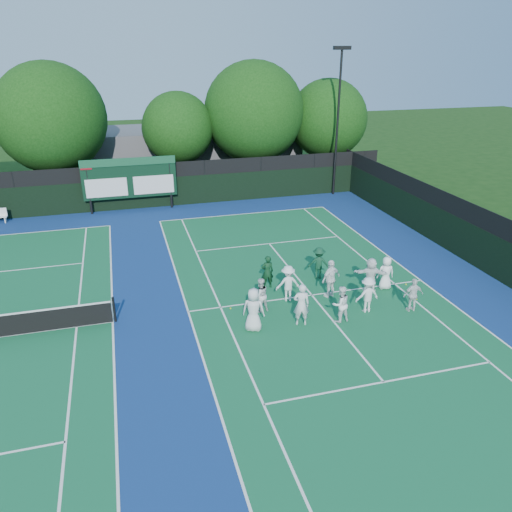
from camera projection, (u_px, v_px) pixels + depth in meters
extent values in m
plane|color=#15340E|center=(320.00, 306.00, 21.15)|extent=(120.00, 120.00, 0.00)
cube|color=navy|center=(176.00, 313.00, 20.54)|extent=(34.00, 32.00, 0.01)
cube|color=#125B33|center=(312.00, 295.00, 22.03)|extent=(10.97, 23.77, 0.00)
cube|color=white|center=(245.00, 214.00, 32.56)|extent=(10.97, 0.08, 0.00)
cube|color=white|center=(188.00, 312.00, 20.67)|extent=(0.08, 23.77, 0.00)
cube|color=white|center=(421.00, 280.00, 23.39)|extent=(0.08, 23.77, 0.00)
cube|color=white|center=(221.00, 307.00, 21.01)|extent=(0.08, 23.77, 0.00)
cube|color=white|center=(395.00, 284.00, 23.05)|extent=(0.08, 23.77, 0.00)
cube|color=white|center=(384.00, 382.00, 16.36)|extent=(8.23, 0.08, 0.00)
cube|color=white|center=(269.00, 244.00, 27.70)|extent=(8.23, 0.08, 0.00)
cube|color=white|center=(312.00, 295.00, 22.03)|extent=(0.08, 12.80, 0.00)
cube|color=white|center=(12.00, 234.00, 29.08)|extent=(10.97, 0.08, 0.00)
cube|color=white|center=(113.00, 322.00, 19.92)|extent=(0.08, 23.77, 0.00)
cube|color=white|center=(77.00, 327.00, 19.57)|extent=(0.08, 23.77, 0.00)
cube|color=black|center=(146.00, 193.00, 33.44)|extent=(34.00, 0.08, 2.00)
cube|color=black|center=(144.00, 171.00, 32.85)|extent=(34.00, 0.05, 1.00)
cube|color=black|center=(488.00, 253.00, 23.88)|extent=(0.08, 32.00, 2.00)
cube|color=black|center=(494.00, 224.00, 23.29)|extent=(0.05, 32.00, 1.00)
cylinder|color=black|center=(89.00, 188.00, 31.90)|extent=(0.16, 0.16, 3.50)
cylinder|color=black|center=(170.00, 182.00, 33.19)|extent=(0.16, 0.16, 3.50)
cube|color=black|center=(130.00, 178.00, 32.37)|extent=(6.00, 0.15, 2.60)
cube|color=#154C2D|center=(128.00, 162.00, 31.85)|extent=(6.00, 0.05, 0.50)
cube|color=silver|center=(107.00, 188.00, 32.10)|extent=(2.60, 0.04, 1.20)
cube|color=silver|center=(154.00, 185.00, 32.85)|extent=(2.60, 0.04, 1.20)
cube|color=maroon|center=(86.00, 166.00, 31.24)|extent=(0.70, 0.04, 0.50)
cube|color=#58585D|center=(187.00, 152.00, 41.13)|extent=(18.00, 6.00, 4.00)
cylinder|color=black|center=(337.00, 125.00, 34.96)|extent=(0.16, 0.16, 10.00)
cube|color=black|center=(342.00, 48.00, 33.00)|extent=(1.20, 0.30, 0.25)
cylinder|color=black|center=(114.00, 310.00, 19.73)|extent=(0.10, 0.10, 1.10)
cube|color=white|center=(6.00, 219.00, 30.97)|extent=(0.07, 0.34, 0.38)
cylinder|color=black|center=(60.00, 180.00, 34.96)|extent=(0.44, 0.44, 2.91)
sphere|color=#0F360C|center=(51.00, 118.00, 33.31)|extent=(7.34, 7.34, 7.34)
sphere|color=#0F360C|center=(62.00, 128.00, 34.01)|extent=(5.14, 5.14, 5.14)
cylinder|color=black|center=(180.00, 173.00, 37.08)|extent=(0.44, 0.44, 2.77)
sphere|color=#0F360C|center=(178.00, 128.00, 35.79)|extent=(5.11, 5.11, 5.11)
sphere|color=#0F360C|center=(186.00, 134.00, 36.40)|extent=(3.57, 3.57, 3.57)
cylinder|color=black|center=(254.00, 168.00, 38.48)|extent=(0.44, 0.44, 2.83)
sphere|color=#0F360C|center=(254.00, 112.00, 36.84)|extent=(7.37, 7.37, 7.37)
sphere|color=#0F360C|center=(261.00, 121.00, 37.55)|extent=(5.16, 5.16, 5.16)
cylinder|color=black|center=(325.00, 165.00, 40.00)|extent=(0.44, 0.44, 2.63)
sphere|color=#0F360C|center=(328.00, 119.00, 38.60)|extent=(6.04, 6.04, 6.04)
sphere|color=#0F360C|center=(333.00, 126.00, 39.25)|extent=(4.23, 4.23, 4.23)
sphere|color=#C9E11A|center=(231.00, 308.00, 20.88)|extent=(0.07, 0.07, 0.07)
sphere|color=#C9E11A|center=(331.00, 279.00, 23.48)|extent=(0.07, 0.07, 0.07)
sphere|color=#C9E11A|center=(417.00, 299.00, 21.64)|extent=(0.07, 0.07, 0.07)
sphere|color=#C9E11A|center=(330.00, 284.00, 22.99)|extent=(0.07, 0.07, 0.07)
sphere|color=#C9E11A|center=(406.00, 284.00, 22.96)|extent=(0.07, 0.07, 0.07)
imported|color=silver|center=(253.00, 310.00, 19.04)|extent=(1.02, 0.86, 1.77)
imported|color=silver|center=(301.00, 305.00, 19.41)|extent=(0.72, 0.54, 1.77)
imported|color=white|center=(341.00, 304.00, 19.70)|extent=(0.82, 0.68, 1.53)
imported|color=silver|center=(367.00, 295.00, 20.42)|extent=(1.02, 0.61, 1.54)
imported|color=silver|center=(413.00, 295.00, 20.48)|extent=(0.88, 0.41, 1.47)
imported|color=silver|center=(260.00, 295.00, 20.45)|extent=(0.82, 0.70, 1.49)
imported|color=white|center=(288.00, 283.00, 21.32)|extent=(1.06, 0.63, 1.61)
imported|color=white|center=(331.00, 279.00, 21.59)|extent=(1.11, 0.79, 1.74)
imported|color=white|center=(371.00, 275.00, 22.09)|extent=(1.56, 1.03, 1.61)
imported|color=white|center=(386.00, 273.00, 22.36)|extent=(0.82, 0.60, 1.54)
imported|color=#0D3219|center=(267.00, 272.00, 22.44)|extent=(0.57, 0.37, 1.56)
imported|color=#103B24|center=(319.00, 263.00, 23.35)|extent=(1.14, 0.88, 1.56)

